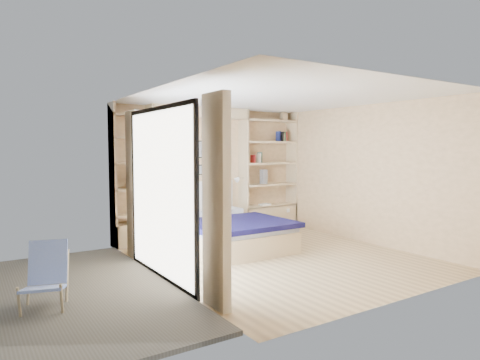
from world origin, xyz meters
TOP-DOWN VIEW (x-y plane):
  - ground at (0.00, 0.00)m, footprint 4.50×4.50m
  - room_shell at (-0.39, 1.52)m, footprint 4.50×4.50m
  - bed at (-0.35, 1.03)m, footprint 1.72×2.28m
  - photo_gallery at (-0.45, 2.22)m, footprint 1.48×0.02m
  - reading_lamps at (-0.30, 2.00)m, footprint 1.92×0.12m
  - shelf_decor at (1.06, 2.07)m, footprint 3.56×0.23m
  - deck at (-3.60, 0.00)m, footprint 3.20×4.00m
  - deck_chair at (-3.42, -0.28)m, footprint 0.61×0.79m

SIDE VIEW (x-z plane):
  - ground at x=0.00m, z-range 0.00..0.00m
  - deck at x=-3.60m, z-range -0.03..0.03m
  - bed at x=-0.35m, z-range -0.26..0.81m
  - deck_chair at x=-3.42m, z-range -0.02..0.69m
  - room_shell at x=-0.39m, z-range -1.17..3.33m
  - reading_lamps at x=-0.30m, z-range 1.03..1.17m
  - photo_gallery at x=-0.45m, z-range 1.19..2.01m
  - shelf_decor at x=1.06m, z-range 0.68..2.71m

